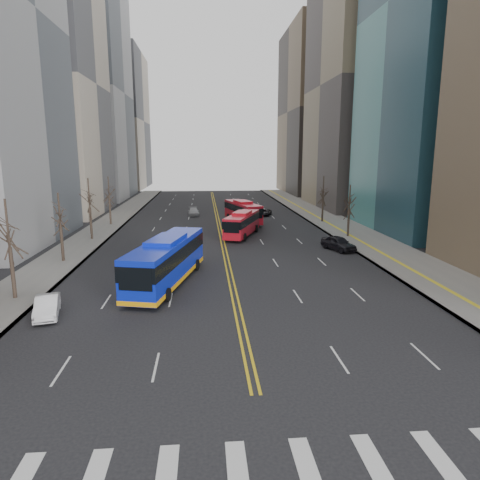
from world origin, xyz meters
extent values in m
plane|color=black|center=(0.00, 0.00, 0.00)|extent=(220.00, 220.00, 0.00)
cube|color=slate|center=(17.50, 45.00, 0.07)|extent=(7.00, 130.00, 0.15)
cube|color=slate|center=(-16.50, 45.00, 0.07)|extent=(5.00, 130.00, 0.15)
cube|color=silver|center=(1.18, 0.00, 0.01)|extent=(0.70, 4.00, 0.01)
cube|color=silver|center=(3.55, 0.00, 0.01)|extent=(0.70, 4.00, 0.01)
cube|color=silver|center=(5.91, 0.00, 0.01)|extent=(0.70, 4.00, 0.01)
cube|color=gold|center=(-0.20, 55.00, 0.01)|extent=(0.15, 100.00, 0.01)
cube|color=gold|center=(0.20, 55.00, 0.01)|extent=(0.15, 100.00, 0.01)
cube|color=#AC9D8A|center=(-31.00, 66.00, 22.00)|extent=(22.00, 22.00, 44.00)
cube|color=gray|center=(-30.00, 93.00, 24.00)|extent=(20.00, 26.00, 48.00)
cube|color=#357878|center=(31.00, 44.00, 29.00)|extent=(20.00, 22.00, 58.00)
cube|color=#7F7158|center=(30.00, 71.00, 23.00)|extent=(20.00, 26.00, 46.00)
cube|color=#AC9D8A|center=(-29.00, 125.00, 20.00)|extent=(18.00, 30.00, 40.00)
cube|color=brown|center=(29.00, 103.00, 21.00)|extent=(18.00, 30.00, 42.00)
cylinder|color=#2D221B|center=(-16.00, 19.00, 1.95)|extent=(0.28, 0.28, 3.90)
cylinder|color=#2D221B|center=(-16.00, 30.00, 1.80)|extent=(0.28, 0.28, 3.60)
cylinder|color=#2D221B|center=(-16.00, 41.00, 2.00)|extent=(0.28, 0.28, 4.00)
cylinder|color=#2D221B|center=(-16.00, 52.00, 1.90)|extent=(0.28, 0.28, 3.80)
cylinder|color=#2D221B|center=(16.00, 40.00, 1.75)|extent=(0.28, 0.28, 3.50)
cylinder|color=#2D221B|center=(16.00, 52.00, 1.88)|extent=(0.28, 0.28, 3.75)
cube|color=#0D24CD|center=(-5.24, 22.11, 1.94)|extent=(5.76, 13.52, 3.18)
cube|color=black|center=(-5.24, 22.11, 2.54)|extent=(5.83, 13.56, 1.13)
cube|color=#0D24CD|center=(-5.24, 22.11, 3.63)|extent=(3.23, 5.02, 0.40)
cube|color=#FFA70D|center=(-5.24, 22.11, 0.55)|extent=(5.83, 13.56, 0.35)
cylinder|color=black|center=(-7.57, 18.31, 0.50)|extent=(0.52, 1.04, 1.00)
cylinder|color=black|center=(-4.89, 17.67, 0.50)|extent=(0.52, 1.04, 1.00)
cylinder|color=black|center=(-5.60, 26.55, 0.50)|extent=(0.52, 1.04, 1.00)
cylinder|color=black|center=(-2.92, 25.91, 0.50)|extent=(0.52, 1.04, 1.00)
cube|color=red|center=(2.67, 41.90, 1.62)|extent=(5.49, 10.09, 2.53)
cube|color=black|center=(2.67, 41.90, 2.14)|extent=(5.55, 10.12, 0.92)
cube|color=red|center=(2.67, 41.90, 2.98)|extent=(2.87, 3.87, 0.40)
cylinder|color=black|center=(0.54, 39.31, 0.50)|extent=(0.62, 1.04, 1.00)
cylinder|color=black|center=(2.65, 38.54, 0.50)|extent=(0.62, 1.04, 1.00)
cylinder|color=black|center=(2.69, 45.27, 0.50)|extent=(0.62, 1.04, 1.00)
cylinder|color=black|center=(4.81, 44.50, 0.50)|extent=(0.62, 1.04, 1.00)
cube|color=red|center=(3.74, 52.82, 1.72)|extent=(5.04, 10.86, 2.73)
cube|color=black|center=(3.74, 52.82, 2.26)|extent=(5.11, 10.90, 0.99)
cube|color=red|center=(3.74, 52.82, 3.18)|extent=(2.81, 4.08, 0.40)
cylinder|color=black|center=(3.44, 49.23, 0.50)|extent=(0.55, 1.04, 1.00)
cylinder|color=black|center=(5.77, 49.85, 0.50)|extent=(0.55, 1.04, 1.00)
cylinder|color=black|center=(1.70, 55.79, 0.50)|extent=(0.55, 1.04, 1.00)
cylinder|color=black|center=(4.03, 56.41, 0.50)|extent=(0.55, 1.04, 1.00)
imported|color=silver|center=(-12.50, 15.48, 0.66)|extent=(2.34, 4.24, 1.33)
imported|color=black|center=(12.50, 32.85, 0.78)|extent=(3.38, 4.95, 1.56)
imported|color=#9A9B9F|center=(-3.99, 61.09, 0.65)|extent=(2.10, 4.57, 1.30)
imported|color=black|center=(8.25, 60.03, 0.53)|extent=(2.91, 4.18, 1.06)
camera|label=1|loc=(-2.15, -11.97, 10.48)|focal=32.00mm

